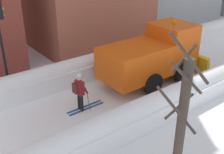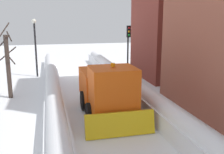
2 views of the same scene
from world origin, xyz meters
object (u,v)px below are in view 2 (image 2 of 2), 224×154
Objects in this scene: skier at (89,78)px; street_lamp at (35,41)px; bare_tree_near at (8,65)px; plow_truck at (107,89)px; traffic_light_pole at (128,43)px.

street_lamp reaches higher than skier.
skier is 0.35× the size of street_lamp.
street_lamp is 6.52m from bare_tree_near.
street_lamp is 1.04× the size of bare_tree_near.
plow_truck is at bearing 110.31° from street_lamp.
bare_tree_near is at bearing 12.76° from traffic_light_pole.
plow_truck is 1.21× the size of bare_tree_near.
plow_truck reaches higher than skier.
traffic_light_pole is (-3.48, -1.86, 2.23)m from skier.
plow_truck is at bearing 140.39° from bare_tree_near.
bare_tree_near reaches higher than traffic_light_pole.
plow_truck is at bearing 92.72° from skier.
skier is at bearing 28.17° from traffic_light_pole.
traffic_light_pole is at bearing 149.62° from street_lamp.
street_lamp reaches higher than plow_truck.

